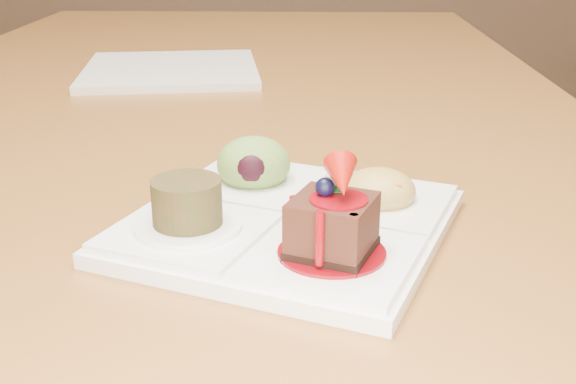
{
  "coord_description": "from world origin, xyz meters",
  "views": [
    {
      "loc": [
        0.14,
        -0.98,
        0.99
      ],
      "look_at": [
        0.12,
        -0.46,
        0.79
      ],
      "focal_mm": 45.0,
      "sensor_mm": 36.0,
      "label": 1
    }
  ],
  "objects": [
    {
      "name": "dining_table",
      "position": [
        0.0,
        0.0,
        0.68
      ],
      "size": [
        1.0,
        1.8,
        0.75
      ],
      "color": "brown",
      "rests_on": "ground"
    },
    {
      "name": "second_plate",
      "position": [
        -0.08,
        0.14,
        0.76
      ],
      "size": [
        0.3,
        0.3,
        0.01
      ],
      "primitive_type": "cube",
      "rotation": [
        0.0,
        0.0,
        0.14
      ],
      "color": "white",
      "rests_on": "dining_table"
    },
    {
      "name": "sampler_plate",
      "position": [
        0.12,
        -0.45,
        0.77
      ],
      "size": [
        0.3,
        0.3,
        0.09
      ],
      "rotation": [
        0.0,
        0.0,
        -0.37
      ],
      "color": "white",
      "rests_on": "dining_table"
    }
  ]
}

